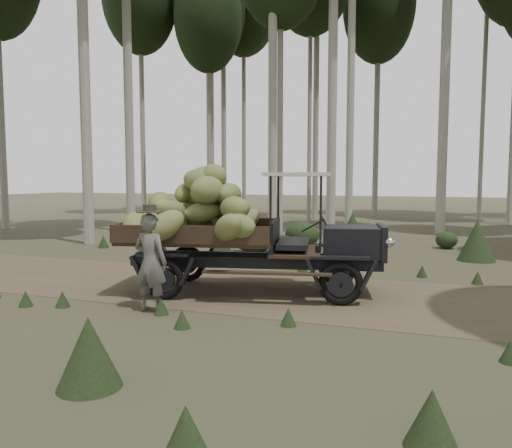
# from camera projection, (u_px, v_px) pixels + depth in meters

# --- Properties ---
(ground) EXTENTS (120.00, 120.00, 0.00)m
(ground) POSITION_uv_depth(u_px,v_px,m) (362.00, 299.00, 9.85)
(ground) COLOR #473D2B
(ground) RESTS_ON ground
(dirt_track) EXTENTS (70.00, 4.00, 0.01)m
(dirt_track) POSITION_uv_depth(u_px,v_px,m) (362.00, 299.00, 9.85)
(dirt_track) COLOR brown
(dirt_track) RESTS_ON ground
(banana_truck) EXTENTS (5.66, 3.28, 2.72)m
(banana_truck) POSITION_uv_depth(u_px,v_px,m) (222.00, 216.00, 10.30)
(banana_truck) COLOR black
(banana_truck) RESTS_ON ground
(farmer) EXTENTS (0.66, 0.49, 1.92)m
(farmer) POSITION_uv_depth(u_px,v_px,m) (151.00, 261.00, 8.86)
(farmer) COLOR #585651
(farmer) RESTS_ON ground
(undergrowth) EXTENTS (18.01, 21.09, 1.28)m
(undergrowth) POSITION_uv_depth(u_px,v_px,m) (472.00, 272.00, 9.94)
(undergrowth) COLOR #233319
(undergrowth) RESTS_ON ground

